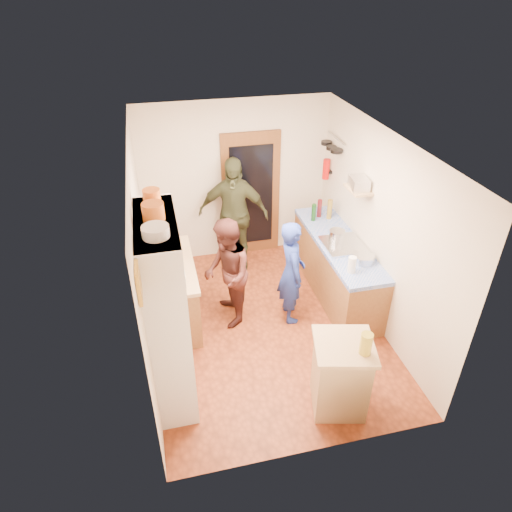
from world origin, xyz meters
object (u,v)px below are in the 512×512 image
object	(u,v)px
person_left	(229,272)
person_back	(234,215)
island_base	(340,377)
person_hob	(294,273)
right_counter_base	(336,269)
hutch_body	(167,313)

from	to	relation	value
person_left	person_back	distance (m)	1.36
island_base	person_hob	size ratio (longest dim) A/B	0.57
right_counter_base	person_left	xyz separation A→B (m)	(-1.64, -0.22, 0.35)
hutch_body	person_hob	bearing A→B (deg)	27.54
island_base	person_left	xyz separation A→B (m)	(-0.89, 1.78, 0.34)
island_base	person_hob	distance (m)	1.62
island_base	hutch_body	bearing A→B (deg)	158.22
hutch_body	person_back	xyz separation A→B (m)	(1.19, 2.38, -0.17)
island_base	person_left	bearing A→B (deg)	116.63
hutch_body	right_counter_base	bearing A→B (deg)	27.47
person_back	hutch_body	bearing A→B (deg)	-98.38
right_counter_base	island_base	world-z (taller)	island_base
hutch_body	person_left	distance (m)	1.41
right_counter_base	island_base	xyz separation A→B (m)	(-0.75, -2.00, 0.01)
person_left	person_back	world-z (taller)	person_back
island_base	person_hob	world-z (taller)	person_hob
person_back	right_counter_base	bearing A→B (deg)	-21.42
right_counter_base	person_back	bearing A→B (deg)	140.40
right_counter_base	person_hob	distance (m)	0.95
hutch_body	person_left	size ratio (longest dim) A/B	1.42
person_hob	person_back	bearing A→B (deg)	22.58
island_base	person_left	size ratio (longest dim) A/B	0.56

